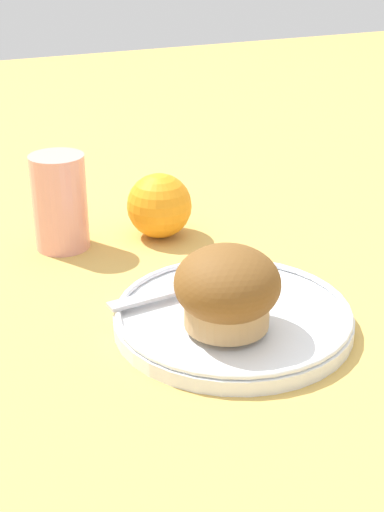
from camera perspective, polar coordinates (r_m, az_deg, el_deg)
name	(u,v)px	position (r m, az deg, el deg)	size (l,w,h in m)	color
ground_plane	(220,314)	(0.69, 2.29, -4.67)	(3.00, 3.00, 0.00)	tan
plate	(229,318)	(0.66, 3.01, -4.94)	(0.22, 0.22, 0.02)	white
muffin	(227,289)	(0.62, 2.83, -2.69)	(0.09, 0.09, 0.07)	tan
cream_ramekin	(237,267)	(0.71, 3.60, -0.87)	(0.05, 0.05, 0.02)	silver
berry_pair	(197,282)	(0.69, 0.37, -2.10)	(0.03, 0.02, 0.02)	#B7192D
butter_knife	(195,285)	(0.70, 0.23, -2.34)	(0.18, 0.03, 0.00)	#B7B7BC
orange_fruit	(159,206)	(0.85, -2.63, 4.05)	(0.08, 0.08, 0.08)	orange
juice_glass	(60,202)	(0.82, -10.53, 4.26)	(0.06, 0.06, 0.11)	#E5998C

